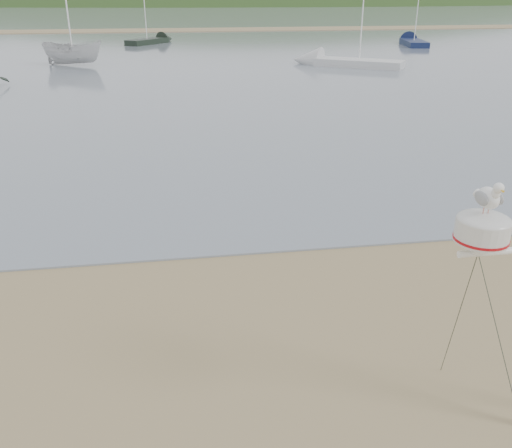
{
  "coord_description": "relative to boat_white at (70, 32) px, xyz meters",
  "views": [
    {
      "loc": [
        1.04,
        -5.93,
        5.07
      ],
      "look_at": [
        2.13,
        1.0,
        2.01
      ],
      "focal_mm": 38.0,
      "sensor_mm": 36.0,
      "label": 1
    }
  ],
  "objects": [
    {
      "name": "sailboat_white_near",
      "position": [
        17.98,
        -2.67,
        -1.98
      ],
      "size": [
        7.69,
        6.04,
        7.88
      ],
      "color": "silver",
      "rests_on": "ground"
    },
    {
      "name": "boat_white",
      "position": [
        0.0,
        0.0,
        0.0
      ],
      "size": [
        2.18,
        2.16,
        4.48
      ],
      "primitive_type": "imported",
      "rotation": [
        0.0,
        0.0,
        1.24
      ],
      "color": "silver",
      "rests_on": "water"
    },
    {
      "name": "ground",
      "position": [
        5.62,
        -35.54,
        -2.28
      ],
      "size": [
        560.0,
        560.0,
        0.0
      ],
      "primitive_type": "plane",
      "color": "olive",
      "rests_on": "ground"
    },
    {
      "name": "sandbar",
      "position": [
        5.62,
        34.46,
        -2.21
      ],
      "size": [
        560.0,
        7.0,
        0.07
      ],
      "primitive_type": "cube",
      "color": "olive",
      "rests_on": "water"
    },
    {
      "name": "sailboat_blue_far",
      "position": [
        30.44,
        11.93,
        -1.98
      ],
      "size": [
        3.22,
        7.45,
        7.18
      ],
      "color": "#121C40",
      "rests_on": "ground"
    },
    {
      "name": "water",
      "position": [
        5.62,
        96.46,
        -2.26
      ],
      "size": [
        560.0,
        256.0,
        0.04
      ],
      "primitive_type": "cube",
      "color": "slate",
      "rests_on": "ground"
    },
    {
      "name": "hill_ridge",
      "position": [
        24.14,
        199.46,
        -21.98
      ],
      "size": [
        620.0,
        180.0,
        80.0
      ],
      "color": "#1E3415",
      "rests_on": "ground"
    },
    {
      "name": "sailboat_dark_mid",
      "position": [
        5.72,
        16.86,
        -1.98
      ],
      "size": [
        5.21,
        6.03,
        6.42
      ],
      "color": "black",
      "rests_on": "ground"
    }
  ]
}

